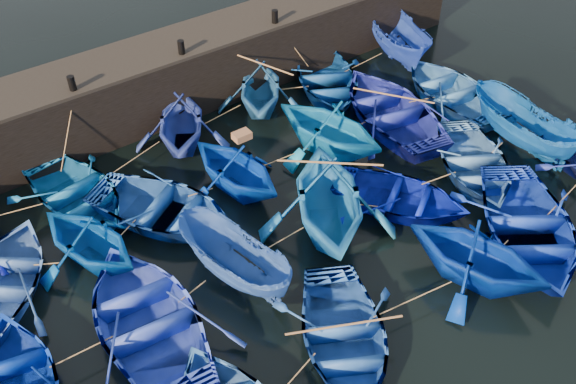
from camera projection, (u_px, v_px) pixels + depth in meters
ground at (353, 270)px, 18.53m from camera, size 120.00×120.00×0.00m
quay_wall at (174, 76)px, 24.05m from camera, size 26.00×2.50×2.50m
quay_top at (170, 45)px, 23.18m from camera, size 26.00×2.50×0.12m
bollard_1 at (72, 83)px, 20.68m from camera, size 0.24×0.24×0.50m
bollard_2 at (181, 47)px, 22.43m from camera, size 0.24×0.24×0.50m
bollard_3 at (275, 16)px, 24.17m from camera, size 0.24×0.24×0.50m
boat_1 at (76, 193)px, 20.30m from camera, size 4.10×5.16×0.96m
boat_2 at (181, 122)px, 22.26m from camera, size 4.87×5.04×2.04m
boat_3 at (260, 87)px, 23.95m from camera, size 4.88×4.99×2.00m
boat_4 at (327, 80)px, 25.24m from camera, size 5.37×6.01×1.03m
boat_5 at (399, 39)px, 26.86m from camera, size 3.33×5.04×1.83m
boat_6 at (2, 281)px, 17.59m from camera, size 5.47×5.68×0.96m
boat_7 at (88, 239)px, 18.11m from camera, size 4.14×4.46×1.93m
boat_8 at (163, 209)px, 19.71m from camera, size 5.62×6.06×1.02m
boat_9 at (236, 167)px, 20.45m from camera, size 3.87×4.29×1.99m
boat_10 at (329, 126)px, 21.92m from camera, size 4.67×5.08×2.23m
boat_11 at (391, 109)px, 23.59m from camera, size 5.00×6.26×1.16m
boat_12 at (451, 90)px, 24.66m from camera, size 4.10×5.37×1.04m
boat_14 at (148, 318)px, 16.55m from camera, size 4.44×5.85×1.14m
boat_15 at (233, 261)px, 17.75m from camera, size 2.42×4.26×1.55m
boat_16 at (328, 197)px, 18.94m from camera, size 6.13×6.36×2.57m
boat_17 at (401, 198)px, 20.17m from camera, size 4.89×5.31×0.90m
boat_18 at (474, 164)px, 21.39m from camera, size 5.16×5.66×0.96m
boat_19 at (521, 127)px, 22.32m from camera, size 1.66×4.39×1.70m
boat_22 at (343, 337)px, 16.21m from camera, size 5.06×5.60×0.95m
boat_23 at (478, 255)px, 17.52m from camera, size 4.67×5.00×2.14m
boat_24 at (528, 227)px, 19.02m from camera, size 6.32×6.74×1.14m
wooden_crate at (242, 136)px, 19.84m from camera, size 0.55×0.39×0.24m
mooring_ropes at (261, 159)px, 20.96m from camera, size 18.22×11.96×2.10m
loose_oars at (331, 147)px, 20.10m from camera, size 10.05×12.30×1.68m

